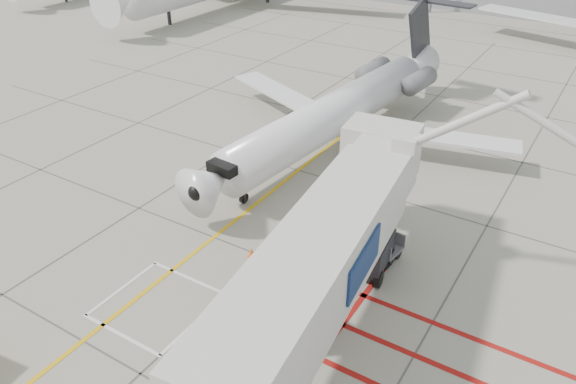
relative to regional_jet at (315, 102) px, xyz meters
The scene contains 8 objects.
ground_plane 14.63m from the regional_jet, 77.76° to the right, with size 260.00×260.00×0.00m, color #9D9A87.
regional_jet is the anchor object (origin of this frame).
jet_bridge 16.04m from the regional_jet, 60.72° to the right, with size 8.72×18.40×7.36m, color silver, non-canonical shape.
pushback_tug 13.62m from the regional_jet, 68.21° to the right, with size 2.61×1.63×1.52m, color maroon, non-canonical shape.
baggage_cart 10.59m from the regional_jet, 44.10° to the right, with size 2.14×1.35×1.35m, color #515055, non-canonical shape.
ground_power_unit 14.92m from the regional_jet, 64.98° to the right, with size 2.57×1.50×2.03m, color silver, non-canonical shape.
cone_nose 10.94m from the regional_jet, 76.49° to the right, with size 0.33×0.33×0.46m, color #FF550D.
cone_side 6.37m from the regional_jet, 67.60° to the right, with size 0.34×0.34×0.48m, color #E64F0C.
Camera 1 is at (11.80, -12.98, 15.85)m, focal length 35.00 mm.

